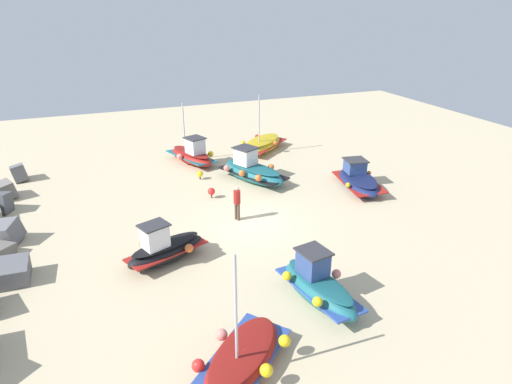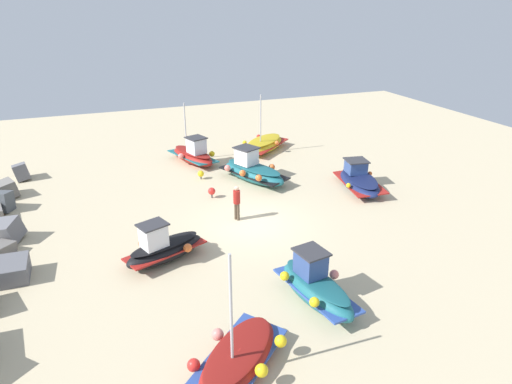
# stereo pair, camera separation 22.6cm
# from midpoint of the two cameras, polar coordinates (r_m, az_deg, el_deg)

# --- Properties ---
(ground_plane) EXTENTS (51.12, 51.12, 0.00)m
(ground_plane) POSITION_cam_midpoint_polar(r_m,az_deg,el_deg) (20.25, -0.29, -4.14)
(ground_plane) COLOR beige
(fishing_boat_0) EXTENTS (4.02, 4.30, 3.92)m
(fishing_boat_0) POSITION_cam_midpoint_polar(r_m,az_deg,el_deg) (30.13, 1.27, 6.18)
(fishing_boat_0) COLOR gold
(fishing_boat_0) RESTS_ON ground_plane
(fishing_boat_1) EXTENTS (3.69, 1.96, 1.84)m
(fishing_boat_1) POSITION_cam_midpoint_polar(r_m,az_deg,el_deg) (15.22, 8.15, -11.98)
(fishing_boat_1) COLOR #1E6670
(fishing_boat_1) RESTS_ON ground_plane
(fishing_boat_2) EXTENTS (4.08, 2.28, 1.51)m
(fishing_boat_2) POSITION_cam_midpoint_polar(r_m,az_deg,el_deg) (24.51, 13.43, 1.49)
(fishing_boat_2) COLOR navy
(fishing_boat_2) RESTS_ON ground_plane
(fishing_boat_3) EXTENTS (4.57, 3.21, 1.90)m
(fishing_boat_3) POSITION_cam_midpoint_polar(r_m,az_deg,el_deg) (24.85, -0.18, 2.78)
(fishing_boat_3) COLOR #1E6670
(fishing_boat_3) RESTS_ON ground_plane
(fishing_boat_4) EXTENTS (4.19, 2.70, 3.74)m
(fishing_boat_4) POSITION_cam_midpoint_polar(r_m,az_deg,el_deg) (28.03, -7.90, 4.85)
(fishing_boat_4) COLOR maroon
(fishing_boat_4) RESTS_ON ground_plane
(fishing_boat_5) EXTENTS (2.32, 3.50, 1.77)m
(fishing_boat_5) POSITION_cam_midpoint_polar(r_m,az_deg,el_deg) (17.62, -11.49, -7.11)
(fishing_boat_5) COLOR black
(fishing_boat_5) RESTS_ON ground_plane
(fishing_boat_6) EXTENTS (3.41, 3.55, 3.91)m
(fishing_boat_6) POSITION_cam_midpoint_polar(r_m,az_deg,el_deg) (12.92, -1.74, -20.60)
(fishing_boat_6) COLOR maroon
(fishing_boat_6) RESTS_ON ground_plane
(person_walking) EXTENTS (0.32, 0.32, 1.69)m
(person_walking) POSITION_cam_midpoint_polar(r_m,az_deg,el_deg) (20.23, -2.18, -1.12)
(person_walking) COLOR brown
(person_walking) RESTS_ON ground_plane
(mooring_buoy_0) EXTENTS (0.36, 0.36, 0.51)m
(mooring_buoy_0) POSITION_cam_midpoint_polar(r_m,az_deg,el_deg) (25.36, -6.90, 2.35)
(mooring_buoy_0) COLOR #3F3F42
(mooring_buoy_0) RESTS_ON ground_plane
(mooring_buoy_1) EXTENTS (0.38, 0.38, 0.56)m
(mooring_buoy_1) POSITION_cam_midpoint_polar(r_m,az_deg,el_deg) (22.83, -5.47, 0.09)
(mooring_buoy_1) COLOR #3F3F42
(mooring_buoy_1) RESTS_ON ground_plane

